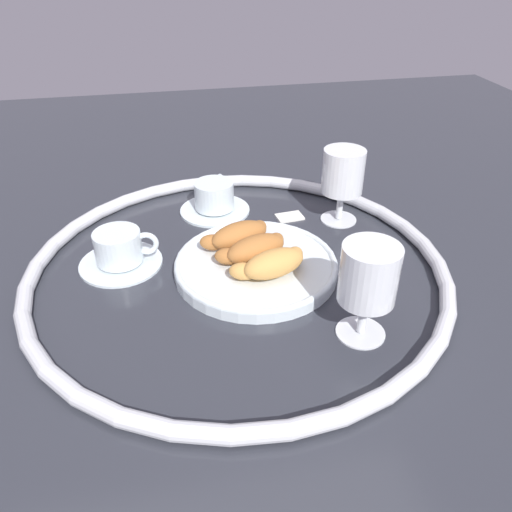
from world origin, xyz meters
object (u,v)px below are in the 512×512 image
(croissant_large, at_px, (273,263))
(juice_glass_right, at_px, (343,175))
(sugar_packet, at_px, (290,216))
(pastry_plate, at_px, (256,265))
(croissant_extra, at_px, (239,235))
(juice_glass_left, at_px, (368,278))
(coffee_cup_far, at_px, (215,199))
(coffee_cup_near, at_px, (120,251))
(croissant_small, at_px, (255,249))

(croissant_large, bearing_deg, juice_glass_right, 46.46)
(sugar_packet, bearing_deg, pastry_plate, -127.63)
(croissant_extra, relative_size, juice_glass_left, 0.92)
(coffee_cup_far, height_order, juice_glass_right, juice_glass_right)
(croissant_large, relative_size, coffee_cup_near, 0.96)
(coffee_cup_far, bearing_deg, coffee_cup_near, -138.68)
(coffee_cup_near, relative_size, juice_glass_right, 0.97)
(coffee_cup_near, bearing_deg, sugar_packet, 17.48)
(croissant_small, relative_size, juice_glass_left, 0.93)
(coffee_cup_far, bearing_deg, croissant_extra, -84.06)
(coffee_cup_far, bearing_deg, pastry_plate, -80.47)
(croissant_large, xyz_separation_m, croissant_small, (-0.02, 0.05, 0.00))
(croissant_large, height_order, croissant_small, same)
(coffee_cup_near, distance_m, coffee_cup_far, 0.23)
(pastry_plate, relative_size, juice_glass_right, 1.87)
(croissant_large, bearing_deg, coffee_cup_near, 154.81)
(sugar_packet, bearing_deg, coffee_cup_far, 151.18)
(croissant_small, height_order, sugar_packet, croissant_small)
(coffee_cup_near, bearing_deg, coffee_cup_far, 41.32)
(croissant_small, height_order, juice_glass_right, juice_glass_right)
(coffee_cup_near, height_order, juice_glass_left, juice_glass_left)
(juice_glass_right, bearing_deg, croissant_extra, -157.25)
(croissant_large, xyz_separation_m, croissant_extra, (-0.04, 0.09, 0.00))
(croissant_large, distance_m, juice_glass_left, 0.17)
(croissant_small, height_order, coffee_cup_near, croissant_small)
(pastry_plate, relative_size, juice_glass_left, 1.87)
(sugar_packet, bearing_deg, croissant_large, -117.98)
(pastry_plate, xyz_separation_m, croissant_large, (0.02, -0.04, 0.03))
(croissant_extra, distance_m, sugar_packet, 0.17)
(coffee_cup_far, distance_m, sugar_packet, 0.15)
(croissant_extra, xyz_separation_m, coffee_cup_near, (-0.19, 0.02, -0.02))
(croissant_extra, bearing_deg, sugar_packet, 43.81)
(juice_glass_right, height_order, sugar_packet, juice_glass_right)
(pastry_plate, bearing_deg, coffee_cup_near, 163.08)
(croissant_extra, distance_m, coffee_cup_near, 0.20)
(coffee_cup_far, distance_m, juice_glass_right, 0.25)
(croissant_extra, bearing_deg, pastry_plate, -68.83)
(juice_glass_right, xyz_separation_m, sugar_packet, (-0.09, 0.03, -0.09))
(coffee_cup_near, xyz_separation_m, juice_glass_right, (0.40, 0.07, 0.07))
(croissant_large, relative_size, coffee_cup_far, 0.96)
(croissant_extra, relative_size, coffee_cup_far, 0.95)
(sugar_packet, bearing_deg, juice_glass_left, -94.39)
(pastry_plate, xyz_separation_m, juice_glass_left, (0.11, -0.17, 0.08))
(coffee_cup_near, height_order, coffee_cup_far, same)
(croissant_extra, bearing_deg, coffee_cup_far, 95.94)
(croissant_small, relative_size, coffee_cup_far, 0.95)
(pastry_plate, distance_m, coffee_cup_near, 0.22)
(croissant_extra, distance_m, juice_glass_right, 0.23)
(croissant_large, height_order, sugar_packet, croissant_large)
(juice_glass_left, xyz_separation_m, sugar_packet, (-0.01, 0.34, -0.09))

